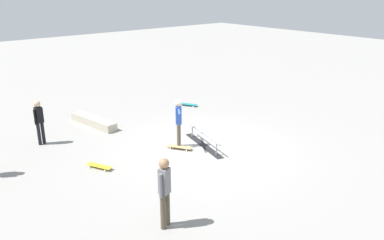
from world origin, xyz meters
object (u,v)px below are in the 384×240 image
at_px(skateboard_main, 179,147).
at_px(bystander_grey_shirt, 165,189).
at_px(loose_skateboard_teal, 188,104).
at_px(skater_main, 179,120).
at_px(grind_rail, 204,140).
at_px(loose_skateboard_yellow, 99,166).
at_px(bystander_black_shirt, 39,120).
at_px(skate_ledge, 94,121).

bearing_deg(skateboard_main, bystander_grey_shirt, -74.58).
bearing_deg(loose_skateboard_teal, skater_main, -73.30).
height_order(grind_rail, bystander_grey_shirt, bystander_grey_shirt).
xyz_separation_m(loose_skateboard_yellow, loose_skateboard_teal, (3.02, -5.82, 0.00)).
xyz_separation_m(bystander_black_shirt, bystander_grey_shirt, (-6.38, -0.34, 0.08)).
bearing_deg(bystander_grey_shirt, skater_main, -152.73).
bearing_deg(loose_skateboard_teal, skateboard_main, -72.89).
relative_size(loose_skateboard_yellow, loose_skateboard_teal, 1.02).
bearing_deg(bystander_grey_shirt, grind_rail, -162.74).
height_order(bystander_grey_shirt, loose_skateboard_teal, bystander_grey_shirt).
bearing_deg(grind_rail, bystander_grey_shirt, 142.15).
distance_m(skater_main, skateboard_main, 0.87).
distance_m(skater_main, loose_skateboard_teal, 4.57).
relative_size(grind_rail, loose_skateboard_teal, 2.88).
xyz_separation_m(grind_rail, bystander_grey_shirt, (-2.84, 3.66, 0.73)).
bearing_deg(skater_main, loose_skateboard_yellow, -60.28).
height_order(skateboard_main, bystander_grey_shirt, bystander_grey_shirt).
height_order(skate_ledge, bystander_grey_shirt, bystander_grey_shirt).
distance_m(bystander_black_shirt, loose_skateboard_teal, 6.45).
distance_m(bystander_grey_shirt, loose_skateboard_teal, 8.96).
xyz_separation_m(skater_main, bystander_black_shirt, (3.10, 3.31, -0.08)).
bearing_deg(bystander_black_shirt, skate_ledge, -177.44).
xyz_separation_m(bystander_black_shirt, loose_skateboard_teal, (0.15, -6.40, -0.77)).
bearing_deg(skateboard_main, loose_skateboard_teal, 104.87).
bearing_deg(grind_rail, bystander_black_shirt, 62.71).
bearing_deg(loose_skateboard_yellow, skater_main, -119.88).
bearing_deg(bystander_grey_shirt, bystander_black_shirt, -107.54).
height_order(bystander_black_shirt, loose_skateboard_yellow, bystander_black_shirt).
relative_size(skate_ledge, loose_skateboard_yellow, 2.81).
relative_size(bystander_black_shirt, loose_skateboard_teal, 1.88).
bearing_deg(loose_skateboard_teal, bystander_grey_shirt, -72.63).
relative_size(grind_rail, loose_skateboard_yellow, 2.82).
bearing_deg(grind_rail, loose_skateboard_teal, -18.75).
bearing_deg(skateboard_main, loose_skateboard_yellow, -130.80).
xyz_separation_m(grind_rail, skate_ledge, (4.11, 1.84, -0.04)).
distance_m(skater_main, bystander_grey_shirt, 4.43).
bearing_deg(loose_skateboard_yellow, skateboard_main, -123.65).
relative_size(skate_ledge, loose_skateboard_teal, 2.86).
height_order(grind_rail, bystander_black_shirt, bystander_black_shirt).
xyz_separation_m(bystander_black_shirt, loose_skateboard_yellow, (-2.86, -0.59, -0.77)).
height_order(skateboard_main, bystander_black_shirt, bystander_black_shirt).
height_order(bystander_black_shirt, loose_skateboard_teal, bystander_black_shirt).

